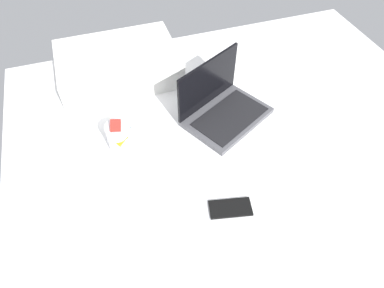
{
  "coord_description": "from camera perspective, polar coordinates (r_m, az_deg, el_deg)",
  "views": [
    {
      "loc": [
        -47.43,
        -83.29,
        117.79
      ],
      "look_at": [
        -22.22,
        -7.04,
        24.0
      ],
      "focal_mm": 32.01,
      "sensor_mm": 36.0,
      "label": 1
    }
  ],
  "objects": [
    {
      "name": "laptop",
      "position": [
        1.4,
        5.0,
        6.13
      ],
      "size": [
        39.91,
        35.72,
        23.0
      ],
      "rotation": [
        0.0,
        0.0,
        0.48
      ],
      "color": "#4C4C51",
      "rests_on": "bed_mattress"
    },
    {
      "name": "pillow",
      "position": [
        1.61,
        -12.18,
        12.91
      ],
      "size": [
        52.0,
        36.0,
        13.0
      ],
      "primitive_type": "cube",
      "color": "white",
      "rests_on": "bed_mattress"
    },
    {
      "name": "bed_mattress",
      "position": [
        1.45,
        7.49,
        0.25
      ],
      "size": [
        180.0,
        140.0,
        18.0
      ],
      "primitive_type": "cube",
      "color": "white",
      "rests_on": "ground"
    },
    {
      "name": "snack_cup",
      "position": [
        1.29,
        -12.01,
        1.36
      ],
      "size": [
        9.4,
        10.12,
        13.87
      ],
      "color": "silver",
      "rests_on": "bed_mattress"
    },
    {
      "name": "cell_phone",
      "position": [
        1.15,
        6.41,
        -10.56
      ],
      "size": [
        15.12,
        9.62,
        0.8
      ],
      "primitive_type": "cube",
      "rotation": [
        0.0,
        0.0,
        1.36
      ],
      "color": "black",
      "rests_on": "bed_mattress"
    }
  ]
}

